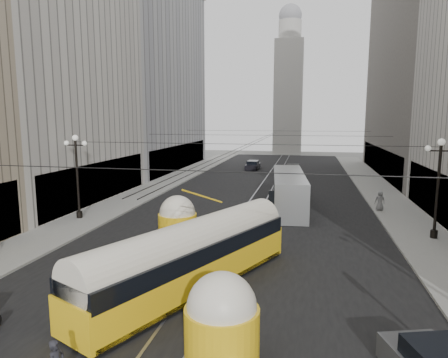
% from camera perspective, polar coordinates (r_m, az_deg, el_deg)
% --- Properties ---
extents(road, '(20.00, 85.00, 0.02)m').
position_cam_1_polar(road, '(42.49, 5.62, -1.85)').
color(road, black).
rests_on(road, ground).
extents(sidewalk_left, '(4.00, 72.00, 0.15)m').
position_cam_1_polar(sidewalk_left, '(48.57, -8.12, -0.46)').
color(sidewalk_left, gray).
rests_on(sidewalk_left, ground).
extents(sidewalk_right, '(4.00, 72.00, 0.15)m').
position_cam_1_polar(sidewalk_right, '(46.30, 21.05, -1.42)').
color(sidewalk_right, gray).
rests_on(sidewalk_right, ground).
extents(rail_left, '(0.12, 85.00, 0.04)m').
position_cam_1_polar(rail_left, '(42.58, 4.62, -1.81)').
color(rail_left, gray).
rests_on(rail_left, ground).
extents(rail_right, '(0.12, 85.00, 0.04)m').
position_cam_1_polar(rail_right, '(42.42, 6.63, -1.88)').
color(rail_right, gray).
rests_on(rail_right, ground).
extents(building_left_mid, '(12.60, 20.60, 34.60)m').
position_cam_1_polar(building_left_mid, '(42.20, -25.81, 20.97)').
color(building_left_mid, '#B7B2A8').
rests_on(building_left_mid, ground).
extents(building_left_far, '(12.60, 28.60, 28.60)m').
position_cam_1_polar(building_left_far, '(62.40, -11.67, 14.59)').
color(building_left_far, '#999999').
rests_on(building_left_far, ground).
extents(building_right_far, '(12.60, 32.60, 32.60)m').
position_cam_1_polar(building_right_far, '(59.70, 27.97, 15.98)').
color(building_right_far, '#514C47').
rests_on(building_right_far, ground).
extents(distant_tower, '(6.00, 6.00, 31.36)m').
position_cam_1_polar(distant_tower, '(89.42, 9.22, 13.27)').
color(distant_tower, '#B2AFA8').
rests_on(distant_tower, ground).
extents(lamppost_left_mid, '(1.86, 0.44, 6.37)m').
position_cam_1_polar(lamppost_left_mid, '(32.23, -20.26, 1.00)').
color(lamppost_left_mid, black).
rests_on(lamppost_left_mid, sidewalk_left).
extents(lamppost_right_mid, '(1.86, 0.44, 6.37)m').
position_cam_1_polar(lamppost_right_mid, '(28.50, 28.27, -0.47)').
color(lamppost_right_mid, black).
rests_on(lamppost_right_mid, sidewalk_right).
extents(catenary, '(25.00, 72.00, 0.23)m').
position_cam_1_polar(catenary, '(40.80, 5.75, 6.04)').
color(catenary, black).
rests_on(catenary, ground).
extents(streetcar, '(7.49, 13.60, 3.22)m').
position_cam_1_polar(streetcar, '(18.54, -4.53, -10.88)').
color(streetcar, yellow).
rests_on(streetcar, ground).
extents(city_bus, '(3.56, 12.25, 3.07)m').
position_cam_1_polar(city_bus, '(34.89, 9.23, -1.45)').
color(city_bus, '#999D9E').
rests_on(city_bus, ground).
extents(sedan_white_far, '(2.16, 4.80, 1.49)m').
position_cam_1_polar(sedan_white_far, '(54.98, 9.75, 1.20)').
color(sedan_white_far, white).
rests_on(sedan_white_far, ground).
extents(sedan_dark_far, '(1.87, 4.30, 1.34)m').
position_cam_1_polar(sedan_dark_far, '(60.67, 4.13, 1.95)').
color(sedan_dark_far, black).
rests_on(sedan_dark_far, ground).
extents(pedestrian_sidewalk_right, '(0.83, 0.54, 1.64)m').
position_cam_1_polar(pedestrian_sidewalk_right, '(35.63, 21.38, -2.89)').
color(pedestrian_sidewalk_right, slate).
rests_on(pedestrian_sidewalk_right, sidewalk_right).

